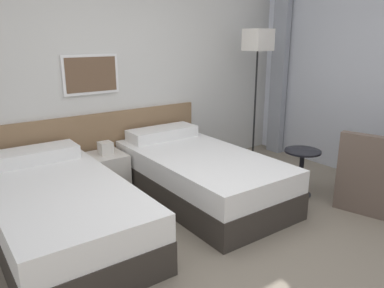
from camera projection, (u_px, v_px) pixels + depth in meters
The scene contains 7 objects.
ground_plane at pixel (238, 253), 3.07m from camera, with size 16.00×16.00×0.00m, color slate.
wall_headboard at pixel (115, 73), 4.38m from camera, with size 10.00×0.10×2.70m.
bed_near_door at pixel (60, 211), 3.24m from camera, with size 1.06×2.03×0.63m.
bed_near_window at pixel (199, 174), 4.08m from camera, with size 1.06×2.03×0.63m.
nightstand at pixel (107, 172), 4.24m from camera, with size 0.39×0.44×0.58m.
floor_lamp at pixel (258, 47), 4.81m from camera, with size 0.30×0.30×1.80m.
side_table at pixel (302, 164), 4.10m from camera, with size 0.39×0.39×0.52m.
Camera 1 is at (-1.87, -1.97, 1.72)m, focal length 35.00 mm.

